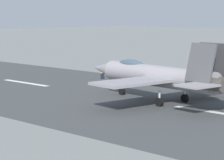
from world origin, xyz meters
TOP-DOWN VIEW (x-y plane):
  - ground_plane at (0.00, 0.00)m, footprint 400.00×400.00m
  - runway_strip at (-0.02, 0.00)m, footprint 240.00×26.00m
  - fighter_jet at (5.95, -0.79)m, footprint 18.05×15.11m
  - crew_person at (20.94, -8.59)m, footprint 0.49×0.59m
  - marker_cone_mid at (10.52, -11.59)m, footprint 0.44×0.44m

SIDE VIEW (x-z plane):
  - ground_plane at x=0.00m, z-range 0.00..0.00m
  - runway_strip at x=-0.02m, z-range 0.00..0.02m
  - marker_cone_mid at x=10.52m, z-range 0.00..0.55m
  - crew_person at x=20.94m, z-range 0.00..1.58m
  - fighter_jet at x=5.95m, z-range -0.39..5.23m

